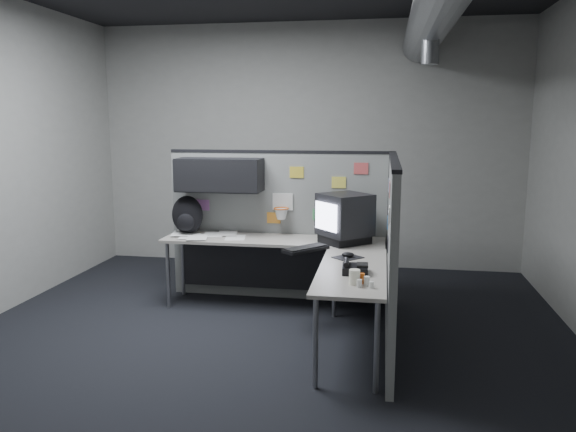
% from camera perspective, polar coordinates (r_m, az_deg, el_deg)
% --- Properties ---
extents(room, '(5.62, 5.62, 3.22)m').
position_cam_1_polar(room, '(4.65, 4.14, 11.50)').
color(room, black).
rests_on(room, ground).
extents(partition_back, '(2.44, 0.42, 1.63)m').
position_cam_1_polar(partition_back, '(6.07, -2.48, 0.69)').
color(partition_back, slate).
rests_on(partition_back, ground).
extents(partition_right, '(0.07, 2.23, 1.63)m').
position_cam_1_polar(partition_right, '(4.97, 10.46, -3.60)').
color(partition_right, slate).
rests_on(partition_right, ground).
extents(desk, '(2.31, 2.11, 0.73)m').
position_cam_1_polar(desk, '(5.56, 0.43, -4.19)').
color(desk, '#9F9990').
rests_on(desk, ground).
extents(monitor, '(0.61, 0.61, 0.50)m').
position_cam_1_polar(monitor, '(5.62, 5.78, -0.19)').
color(monitor, black).
rests_on(monitor, desk).
extents(keyboard, '(0.43, 0.46, 0.04)m').
position_cam_1_polar(keyboard, '(5.31, 1.82, -3.35)').
color(keyboard, black).
rests_on(keyboard, desk).
extents(mouse, '(0.30, 0.30, 0.05)m').
position_cam_1_polar(mouse, '(5.07, 6.11, -4.05)').
color(mouse, black).
rests_on(mouse, desk).
extents(phone, '(0.21, 0.23, 0.10)m').
position_cam_1_polar(phone, '(4.58, 6.76, -5.28)').
color(phone, black).
rests_on(phone, desk).
extents(bottles, '(0.13, 0.15, 0.08)m').
position_cam_1_polar(bottles, '(4.25, 7.77, -6.59)').
color(bottles, silver).
rests_on(bottles, desk).
extents(cup, '(0.10, 0.10, 0.11)m').
position_cam_1_polar(cup, '(4.26, 6.77, -6.18)').
color(cup, white).
rests_on(cup, desk).
extents(papers, '(0.86, 0.60, 0.02)m').
position_cam_1_polar(papers, '(6.02, -8.18, -1.96)').
color(papers, white).
rests_on(papers, desk).
extents(backpack, '(0.37, 0.35, 0.42)m').
position_cam_1_polar(backpack, '(6.14, -10.20, 0.05)').
color(backpack, black).
rests_on(backpack, desk).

